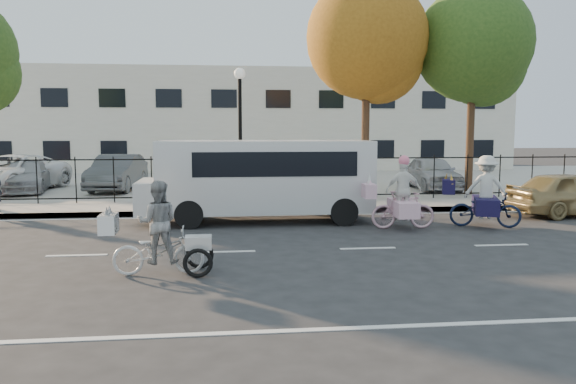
{
  "coord_description": "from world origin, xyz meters",
  "views": [
    {
      "loc": [
        -0.01,
        -11.48,
        2.54
      ],
      "look_at": [
        1.42,
        1.2,
        1.1
      ],
      "focal_mm": 35.0,
      "sensor_mm": 36.0,
      "label": 1
    }
  ],
  "objects": [
    {
      "name": "ground",
      "position": [
        0.0,
        0.0,
        0.0
      ],
      "size": [
        120.0,
        120.0,
        0.0
      ],
      "primitive_type": "plane",
      "color": "#333334"
    },
    {
      "name": "road_markings",
      "position": [
        0.0,
        0.0,
        0.01
      ],
      "size": [
        60.0,
        9.52,
        0.01
      ],
      "primitive_type": null,
      "color": "silver",
      "rests_on": "ground"
    },
    {
      "name": "curb",
      "position": [
        0.0,
        5.05,
        0.07
      ],
      "size": [
        60.0,
        0.1,
        0.15
      ],
      "primitive_type": "cube",
      "color": "#A8A399",
      "rests_on": "ground"
    },
    {
      "name": "sidewalk",
      "position": [
        0.0,
        6.1,
        0.07
      ],
      "size": [
        60.0,
        2.2,
        0.15
      ],
      "primitive_type": "cube",
      "color": "#A8A399",
      "rests_on": "ground"
    },
    {
      "name": "parking_lot",
      "position": [
        0.0,
        15.0,
        0.07
      ],
      "size": [
        60.0,
        15.6,
        0.15
      ],
      "primitive_type": "cube",
      "color": "#A8A399",
      "rests_on": "ground"
    },
    {
      "name": "iron_fence",
      "position": [
        0.0,
        7.2,
        0.9
      ],
      "size": [
        58.0,
        0.06,
        1.5
      ],
      "primitive_type": null,
      "color": "black",
      "rests_on": "sidewalk"
    },
    {
      "name": "building",
      "position": [
        0.0,
        25.0,
        3.0
      ],
      "size": [
        34.0,
        10.0,
        6.0
      ],
      "primitive_type": "cube",
      "color": "silver",
      "rests_on": "ground"
    },
    {
      "name": "lamppost",
      "position": [
        0.5,
        6.8,
        3.11
      ],
      "size": [
        0.36,
        0.36,
        4.33
      ],
      "color": "black",
      "rests_on": "sidewalk"
    },
    {
      "name": "street_sign",
      "position": [
        -1.85,
        6.8,
        1.42
      ],
      "size": [
        0.85,
        0.06,
        1.8
      ],
      "color": "black",
      "rests_on": "sidewalk"
    },
    {
      "name": "zebra_trike",
      "position": [
        -1.17,
        -1.69,
        0.64
      ],
      "size": [
        1.92,
        0.73,
        1.65
      ],
      "rotation": [
        0.0,
        0.0,
        1.59
      ],
      "color": "silver",
      "rests_on": "ground"
    },
    {
      "name": "unicorn_bike",
      "position": [
        4.46,
        2.24,
        0.69
      ],
      "size": [
        1.86,
        1.3,
        1.88
      ],
      "rotation": [
        0.0,
        0.0,
        1.52
      ],
      "color": "#D09EAD",
      "rests_on": "ground"
    },
    {
      "name": "bull_bike",
      "position": [
        6.66,
        2.25,
        0.74
      ],
      "size": [
        2.06,
        1.46,
        1.86
      ],
      "rotation": [
        0.0,
        0.0,
        1.22
      ],
      "color": "#0F1832",
      "rests_on": "ground"
    },
    {
      "name": "white_van",
      "position": [
        0.96,
        3.8,
        1.23
      ],
      "size": [
        6.25,
        2.14,
        2.22
      ],
      "rotation": [
        0.0,
        0.0,
        0.0
      ],
      "color": "silver",
      "rests_on": "ground"
    },
    {
      "name": "gold_sedan",
      "position": [
        10.12,
        3.8,
        0.66
      ],
      "size": [
        4.03,
        2.04,
        1.31
      ],
      "primitive_type": "imported",
      "rotation": [
        0.0,
        0.0,
        1.7
      ],
      "color": "#A18B57",
      "rests_on": "ground"
    },
    {
      "name": "lot_car_a",
      "position": [
        -7.55,
        10.83,
        0.73
      ],
      "size": [
        2.13,
        4.2,
        1.17
      ],
      "primitive_type": "imported",
      "rotation": [
        0.0,
        0.0,
        0.13
      ],
      "color": "#9D9FA4",
      "rests_on": "parking_lot"
    },
    {
      "name": "lot_car_b",
      "position": [
        -8.16,
        11.12,
        0.85
      ],
      "size": [
        3.72,
        5.49,
        1.4
      ],
      "primitive_type": "imported",
      "rotation": [
        0.0,
        0.0,
        -0.3
      ],
      "color": "white",
      "rests_on": "parking_lot"
    },
    {
      "name": "lot_car_c",
      "position": [
        -4.19,
        10.99,
        0.84
      ],
      "size": [
        1.83,
        4.32,
        1.39
      ],
      "primitive_type": "imported",
      "rotation": [
        0.0,
        0.0,
        -0.09
      ],
      "color": "#4A4E52",
      "rests_on": "parking_lot"
    },
    {
      "name": "lot_car_d",
      "position": [
        8.18,
        9.97,
        0.81
      ],
      "size": [
        1.73,
        3.94,
        1.32
      ],
      "primitive_type": "imported",
      "rotation": [
        0.0,
        0.0,
        -0.05
      ],
      "color": "#AEB0B6",
      "rests_on": "parking_lot"
    },
    {
      "name": "tree_mid",
      "position": [
        5.14,
        8.26,
        5.49
      ],
      "size": [
        4.28,
        4.28,
        7.84
      ],
      "color": "#442D1D",
      "rests_on": "ground"
    },
    {
      "name": "tree_east",
      "position": [
        9.05,
        8.25,
        5.36
      ],
      "size": [
        4.17,
        4.17,
        7.65
      ],
      "color": "#442D1D",
      "rests_on": "ground"
    }
  ]
}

